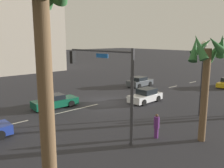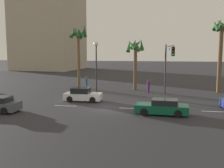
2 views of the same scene
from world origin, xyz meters
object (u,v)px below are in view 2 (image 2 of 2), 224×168
Objects in this scene: car_5 at (82,95)px; pedestrian_1 at (148,86)px; car_0 at (162,107)px; building_0 at (49,29)px; pedestrian_0 at (86,83)px; traffic_signal at (168,61)px; palm_tree_2 at (79,40)px; streetlamp at (96,57)px; palm_tree_1 at (221,39)px; palm_tree_0 at (135,52)px.

car_5 is 2.36× the size of pedestrian_1.
building_0 is at bearing 122.34° from car_0.
pedestrian_0 reaches higher than pedestrian_1.
car_5 is 0.65× the size of traffic_signal.
palm_tree_2 is at bearing 129.26° from car_0.
palm_tree_1 is at bearing 8.72° from streetlamp.
palm_tree_0 is 46.01m from building_0.
traffic_signal is at bearing -46.48° from building_0.
pedestrian_1 is at bearing 44.45° from car_5.
car_5 is 0.42× the size of palm_tree_1.
pedestrian_0 is at bearing -177.92° from palm_tree_1.
car_0 is 19.53m from palm_tree_2.
pedestrian_1 reaches higher than car_0.
palm_tree_1 reaches higher than streetlamp.
palm_tree_0 is at bearing 7.79° from pedestrian_0.
traffic_signal is 0.67× the size of palm_tree_2.
palm_tree_0 is at bearing 178.58° from palm_tree_1.
palm_tree_2 reaches higher than car_5.
car_5 is 0.17× the size of building_0.
palm_tree_0 is 0.73× the size of palm_tree_1.
traffic_signal is 11.93m from pedestrian_0.
pedestrian_0 is 18.44m from palm_tree_1.
pedestrian_1 is at bearing 98.05° from car_0.
palm_tree_0 is at bearing 29.27° from streetlamp.
traffic_signal is 13.85m from palm_tree_2.
palm_tree_2 is (-10.13, 3.12, 5.95)m from pedestrian_1.
building_0 reaches higher than streetlamp.
building_0 is (-21.23, 36.98, 10.62)m from pedestrian_0.
palm_tree_1 is (15.68, 8.62, 6.20)m from car_5.
building_0 is at bearing 117.12° from car_5.
streetlamp reaches higher than car_0.
car_0 is at bearing -81.95° from pedestrian_1.
palm_tree_2 is (-1.58, 1.77, 5.86)m from pedestrian_0.
palm_tree_2 reaches higher than pedestrian_1.
pedestrian_1 is at bearing 132.35° from traffic_signal.
pedestrian_0 is 0.08× the size of building_0.
palm_tree_2 is at bearing 134.05° from streetlamp.
building_0 reaches higher than car_5.
car_5 is at bearing -70.95° from palm_tree_2.
streetlamp is at bearing 167.01° from traffic_signal.
palm_tree_0 is (6.60, 0.90, 4.23)m from pedestrian_0.
palm_tree_0 is (-3.55, 13.47, 4.59)m from car_0.
building_0 is (-27.83, 36.07, 6.39)m from palm_tree_0.
pedestrian_1 is 12.16m from palm_tree_2.
building_0 is (-19.65, 35.20, 4.76)m from palm_tree_2.
palm_tree_1 is at bearing 2.08° from pedestrian_0.
traffic_signal is at bearing 85.57° from car_0.
pedestrian_0 is at bearing 128.91° from car_0.
building_0 reaches higher than palm_tree_2.
car_0 is 16.34m from palm_tree_1.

